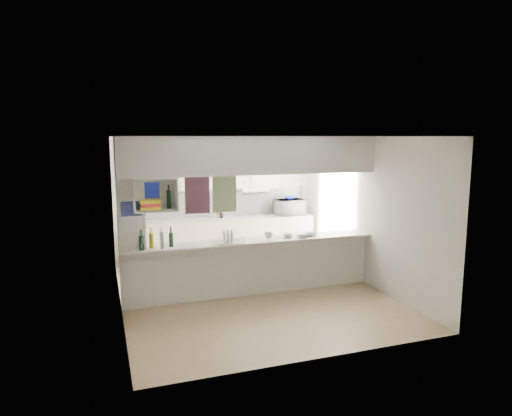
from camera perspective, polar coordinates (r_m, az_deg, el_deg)
name	(u,v)px	position (r m, az deg, el deg)	size (l,w,h in m)	color
floor	(252,294)	(7.76, -0.49, -10.64)	(4.80, 4.80, 0.00)	#9F875C
ceiling	(252,136)	(7.31, -0.52, 8.94)	(4.80, 4.80, 0.00)	white
wall_back	(216,198)	(9.70, -5.02, 1.20)	(4.20, 4.20, 0.00)	silver
wall_left	(118,225)	(7.05, -16.91, -2.06)	(4.80, 4.80, 0.00)	silver
wall_right	(364,210)	(8.32, 13.34, -0.29)	(4.80, 4.80, 0.00)	silver
servery_partition	(242,196)	(7.32, -1.80, 1.55)	(4.20, 0.50, 2.60)	silver
cubby_shelf	(154,197)	(6.97, -12.66, 1.39)	(0.65, 0.35, 0.50)	white
kitchen_run	(227,222)	(9.57, -3.66, -1.78)	(3.60, 0.63, 2.24)	beige
microwave	(290,207)	(9.90, 4.24, 0.12)	(0.60, 0.41, 0.33)	white
bowl	(290,198)	(9.89, 4.23, 1.26)	(0.24, 0.24, 0.06)	#0E1BA0
dish_rack	(230,237)	(7.32, -3.24, -3.66)	(0.44, 0.35, 0.22)	silver
cup	(268,235)	(7.52, 1.56, -3.44)	(0.13, 0.13, 0.10)	white
wine_bottles	(157,240)	(7.07, -12.32, -3.98)	(0.52, 0.15, 0.35)	black
plastic_tubs	(298,235)	(7.74, 5.31, -3.38)	(0.57, 0.23, 0.07)	silver
utensil_jar	(221,215)	(9.52, -4.36, -0.87)	(0.09, 0.09, 0.13)	black
knife_block	(220,213)	(9.54, -4.56, -0.67)	(0.09, 0.07, 0.19)	brown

